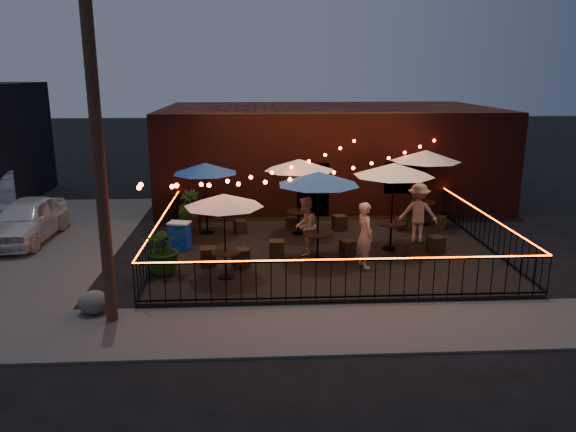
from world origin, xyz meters
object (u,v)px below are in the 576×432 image
boulder (94,302)px  utility_pole (98,145)px  cafe_table_5 (426,157)px  cafe_table_3 (299,166)px  cooler (180,235)px  cafe_table_2 (318,180)px  cafe_table_1 (205,169)px  cafe_table_0 (224,201)px  cafe_table_4 (394,171)px

boulder → utility_pole: bearing=-37.1°
cafe_table_5 → cafe_table_3: bearing=-168.3°
cafe_table_5 → cooler: cafe_table_5 is taller
boulder → cafe_table_2: bearing=30.0°
cafe_table_1 → cooler: (-0.70, -1.69, -1.77)m
cafe_table_0 → cooler: (-1.55, 2.61, -1.66)m
cafe_table_0 → utility_pole: bearing=-137.2°
cafe_table_1 → boulder: size_ratio=3.49×
utility_pole → cafe_table_1: 6.96m
cafe_table_2 → cafe_table_3: 2.76m
cafe_table_3 → cooler: 4.48m
utility_pole → cafe_table_0: size_ratio=3.50×
utility_pole → cafe_table_3: size_ratio=3.14×
cafe_table_2 → cafe_table_3: bearing=97.1°
cafe_table_0 → cafe_table_3: bearing=60.9°
cafe_table_4 → boulder: size_ratio=4.01×
utility_pole → cooler: size_ratio=9.36×
cafe_table_2 → boulder: 6.78m
cooler → cafe_table_0: bearing=-45.8°
cafe_table_1 → cooler: cafe_table_1 is taller
cafe_table_1 → cafe_table_2: (3.44, -3.00, 0.19)m
cafe_table_4 → cafe_table_2: bearing=-159.1°
cafe_table_0 → boulder: bearing=-147.4°
cafe_table_0 → cafe_table_3: size_ratio=0.90×
cafe_table_2 → cafe_table_3: size_ratio=1.22×
cooler → cafe_table_3: bearing=34.2°
cafe_table_1 → cafe_table_5: size_ratio=0.94×
cafe_table_0 → cooler: bearing=120.7°
boulder → cafe_table_5: bearing=35.3°
cafe_table_0 → cafe_table_2: (2.59, 1.31, 0.30)m
cafe_table_1 → boulder: bearing=-108.7°
cooler → cafe_table_4: bearing=10.0°
cafe_table_0 → cafe_table_2: bearing=26.8°
utility_pole → boulder: size_ratio=9.92×
utility_pole → boulder: utility_pole is taller
utility_pole → cafe_table_3: utility_pole is taller
cafe_table_5 → cafe_table_4: bearing=-122.9°
cafe_table_0 → cafe_table_2: 2.92m
utility_pole → cafe_table_1: bearing=76.3°
utility_pole → cafe_table_3: (4.70, 6.32, -1.52)m
cooler → boulder: 4.72m
cafe_table_4 → cafe_table_0: bearing=-156.0°
utility_pole → cafe_table_4: 8.77m
cafe_table_4 → cooler: 6.83m
cafe_table_3 → boulder: size_ratio=3.16×
cafe_table_0 → cafe_table_1: size_ratio=0.81×
utility_pole → cafe_table_0: utility_pole is taller
cafe_table_0 → cafe_table_4: size_ratio=0.71×
cafe_table_2 → cafe_table_5: (4.16, 3.67, 0.06)m
cafe_table_3 → cafe_table_5: cafe_table_5 is taller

